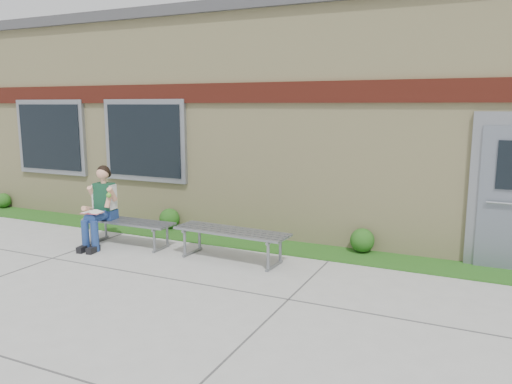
% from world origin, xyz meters
% --- Properties ---
extents(ground, '(80.00, 80.00, 0.00)m').
position_xyz_m(ground, '(0.00, 0.00, 0.00)').
color(ground, '#9E9E99').
rests_on(ground, ground).
extents(grass_strip, '(16.00, 0.80, 0.02)m').
position_xyz_m(grass_strip, '(0.00, 2.60, 0.01)').
color(grass_strip, '#144312').
rests_on(grass_strip, ground).
extents(school_building, '(16.20, 6.22, 4.20)m').
position_xyz_m(school_building, '(-0.00, 5.99, 2.10)').
color(school_building, beige).
rests_on(school_building, ground).
extents(bench_left, '(1.67, 0.47, 0.43)m').
position_xyz_m(bench_left, '(-2.39, 1.62, 0.33)').
color(bench_left, slate).
rests_on(bench_left, ground).
extents(bench_right, '(1.88, 0.62, 0.48)m').
position_xyz_m(bench_right, '(-0.39, 1.62, 0.37)').
color(bench_right, slate).
rests_on(bench_right, ground).
extents(girl, '(0.54, 0.87, 1.37)m').
position_xyz_m(girl, '(-2.80, 1.42, 0.70)').
color(girl, navy).
rests_on(girl, ground).
extents(shrub_west, '(0.34, 0.34, 0.34)m').
position_xyz_m(shrub_west, '(-7.05, 2.85, 0.19)').
color(shrub_west, '#144312').
rests_on(shrub_west, grass_strip).
extents(shrub_mid, '(0.39, 0.39, 0.39)m').
position_xyz_m(shrub_mid, '(-2.40, 2.85, 0.21)').
color(shrub_mid, '#144312').
rests_on(shrub_mid, grass_strip).
extents(shrub_east, '(0.39, 0.39, 0.39)m').
position_xyz_m(shrub_east, '(1.37, 2.85, 0.22)').
color(shrub_east, '#144312').
rests_on(shrub_east, grass_strip).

